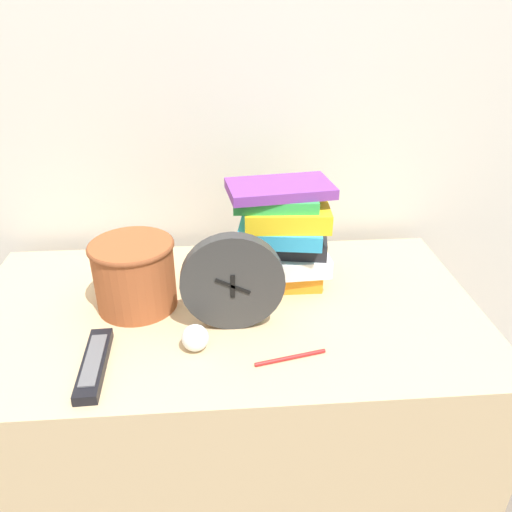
# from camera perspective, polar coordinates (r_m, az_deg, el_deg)

# --- Properties ---
(wall_back) EXTENTS (6.00, 0.04, 2.40)m
(wall_back) POSITION_cam_1_polar(r_m,az_deg,el_deg) (1.33, -4.88, 20.31)
(wall_back) COLOR beige
(wall_back) RESTS_ON ground_plane
(desk) EXTENTS (1.14, 0.62, 0.75)m
(desk) POSITION_cam_1_polar(r_m,az_deg,el_deg) (1.37, -3.38, -19.00)
(desk) COLOR tan
(desk) RESTS_ON ground_plane
(desk_clock) EXTENTS (0.21, 0.03, 0.21)m
(desk_clock) POSITION_cam_1_polar(r_m,az_deg,el_deg) (1.01, -2.92, -3.08)
(desk_clock) COLOR #333333
(desk_clock) RESTS_ON desk
(book_stack) EXTENTS (0.25, 0.20, 0.25)m
(book_stack) POSITION_cam_1_polar(r_m,az_deg,el_deg) (1.16, 2.66, 2.41)
(book_stack) COLOR orange
(book_stack) RESTS_ON desk
(basket) EXTENTS (0.18, 0.18, 0.16)m
(basket) POSITION_cam_1_polar(r_m,az_deg,el_deg) (1.12, -13.94, -1.88)
(basket) COLOR #994C28
(basket) RESTS_ON desk
(tv_remote) EXTENTS (0.05, 0.20, 0.02)m
(tv_remote) POSITION_cam_1_polar(r_m,az_deg,el_deg) (1.00, -18.23, -11.62)
(tv_remote) COLOR black
(tv_remote) RESTS_ON desk
(crumpled_paper_ball) EXTENTS (0.05, 0.05, 0.05)m
(crumpled_paper_ball) POSITION_cam_1_polar(r_m,az_deg,el_deg) (1.00, -7.20, -9.27)
(crumpled_paper_ball) COLOR white
(crumpled_paper_ball) RESTS_ON desk
(pen) EXTENTS (0.14, 0.04, 0.01)m
(pen) POSITION_cam_1_polar(r_m,az_deg,el_deg) (0.98, 3.74, -11.52)
(pen) COLOR #B21E1E
(pen) RESTS_ON desk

